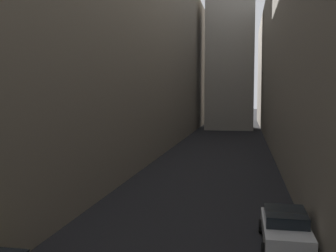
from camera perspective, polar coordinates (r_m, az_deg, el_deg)
The scene contains 3 objects.
ground_plane at distance 40.97m, azimuth 6.99°, elevation -4.14°, with size 264.00×264.00×0.00m, color black.
building_block_left at distance 45.44m, azimuth -9.16°, elevation 11.32°, with size 14.35×108.00×23.14m, color #756B5B.
parked_car_right_far at distance 17.40m, azimuth 16.38°, elevation -13.73°, with size 2.00×4.21×1.42m.
Camera 1 is at (2.72, 7.59, 6.15)m, focal length 42.82 mm.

